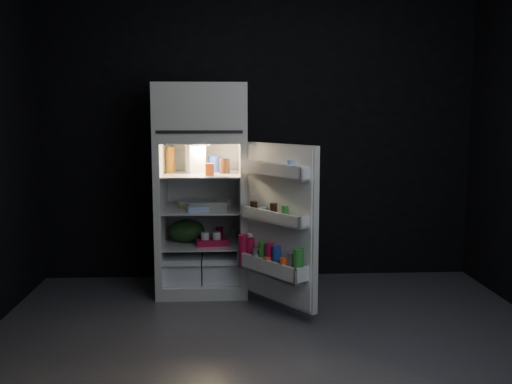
{
  "coord_description": "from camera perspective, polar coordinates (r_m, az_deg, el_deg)",
  "views": [
    {
      "loc": [
        -0.31,
        -3.59,
        1.54
      ],
      "look_at": [
        -0.06,
        1.0,
        0.9
      ],
      "focal_mm": 40.0,
      "sensor_mm": 36.0,
      "label": 1
    }
  ],
  "objects": [
    {
      "name": "pie",
      "position": [
        5.05,
        -6.16,
        -1.17
      ],
      "size": [
        0.34,
        0.34,
        0.04
      ],
      "primitive_type": "cylinder",
      "rotation": [
        0.0,
        0.0,
        0.11
      ],
      "color": "tan",
      "rests_on": "refrigerator"
    },
    {
      "name": "wall_back",
      "position": [
        5.3,
        0.27,
        5.87
      ],
      "size": [
        4.0,
        0.0,
        2.7
      ],
      "primitive_type": "cube",
      "color": "black",
      "rests_on": "ground"
    },
    {
      "name": "wall_front",
      "position": [
        1.92,
        6.29,
        2.3
      ],
      "size": [
        4.0,
        0.0,
        2.7
      ],
      "primitive_type": "cube",
      "color": "black",
      "rests_on": "ground"
    },
    {
      "name": "small_can_red",
      "position": [
        5.17,
        -3.66,
        -4.02
      ],
      "size": [
        0.08,
        0.08,
        0.09
      ],
      "primitive_type": "cylinder",
      "rotation": [
        0.0,
        0.0,
        -0.3
      ],
      "color": "#AC0E37",
      "rests_on": "refrigerator"
    },
    {
      "name": "small_can_silver",
      "position": [
        5.12,
        -2.15,
        -4.13
      ],
      "size": [
        0.08,
        0.08,
        0.09
      ],
      "primitive_type": "cylinder",
      "rotation": [
        0.0,
        0.0,
        -0.21
      ],
      "color": "silver",
      "rests_on": "refrigerator"
    },
    {
      "name": "floor",
      "position": [
        3.92,
        1.79,
        -15.22
      ],
      "size": [
        4.0,
        3.4,
        0.0
      ],
      "primitive_type": "cube",
      "color": "#515156",
      "rests_on": "ground"
    },
    {
      "name": "fridge_door",
      "position": [
        4.33,
        2.15,
        -3.54
      ],
      "size": [
        0.58,
        0.7,
        1.22
      ],
      "color": "silver",
      "rests_on": "ground"
    },
    {
      "name": "refrigerator",
      "position": [
        4.95,
        -5.42,
        1.1
      ],
      "size": [
        0.76,
        0.71,
        1.78
      ],
      "color": "silver",
      "rests_on": "ground"
    },
    {
      "name": "amber_bottle",
      "position": [
        5.0,
        -8.57,
        3.21
      ],
      "size": [
        0.11,
        0.11,
        0.22
      ],
      "primitive_type": "cylinder",
      "rotation": [
        0.0,
        0.0,
        0.32
      ],
      "color": "#BF791E",
      "rests_on": "refrigerator"
    },
    {
      "name": "jam_jar",
      "position": [
        4.89,
        -3.16,
        2.64
      ],
      "size": [
        0.12,
        0.12,
        0.13
      ],
      "primitive_type": "cylinder",
      "rotation": [
        0.0,
        0.0,
        0.28
      ],
      "color": "black",
      "rests_on": "refrigerator"
    },
    {
      "name": "wrapped_pkg",
      "position": [
        5.07,
        -3.4,
        -1.04
      ],
      "size": [
        0.15,
        0.14,
        0.05
      ],
      "primitive_type": "cube",
      "rotation": [
        0.0,
        0.0,
        0.28
      ],
      "color": "#F3E9C6",
      "rests_on": "refrigerator"
    },
    {
      "name": "flat_package",
      "position": [
        4.78,
        -5.85,
        -1.68
      ],
      "size": [
        0.19,
        0.13,
        0.04
      ],
      "primitive_type": "cube",
      "rotation": [
        0.0,
        0.0,
        0.27
      ],
      "color": "#88A9D2",
      "rests_on": "refrigerator"
    },
    {
      "name": "egg_carton",
      "position": [
        4.83,
        -4.79,
        -1.38
      ],
      "size": [
        0.32,
        0.13,
        0.07
      ],
      "primitive_type": "cube",
      "rotation": [
        0.0,
        0.0,
        -0.01
      ],
      "color": "gray",
      "rests_on": "refrigerator"
    },
    {
      "name": "small_carton",
      "position": [
        4.72,
        -4.66,
        2.27
      ],
      "size": [
        0.07,
        0.06,
        0.1
      ],
      "primitive_type": "cube",
      "rotation": [
        0.0,
        0.0,
        0.04
      ],
      "color": "#EC521B",
      "rests_on": "refrigerator"
    },
    {
      "name": "produce_bag",
      "position": [
        5.0,
        -6.93,
        -3.85
      ],
      "size": [
        0.38,
        0.35,
        0.2
      ],
      "primitive_type": "ellipsoid",
      "rotation": [
        0.0,
        0.0,
        0.35
      ],
      "color": "#193815",
      "rests_on": "refrigerator"
    },
    {
      "name": "yogurt_tray",
      "position": [
        4.87,
        -4.41,
        -5.02
      ],
      "size": [
        0.29,
        0.18,
        0.05
      ],
      "primitive_type": "cube",
      "rotation": [
        0.0,
        0.0,
        0.14
      ],
      "color": "#AC0E37",
      "rests_on": "refrigerator"
    },
    {
      "name": "milk_jug",
      "position": [
        4.92,
        -6.07,
        3.29
      ],
      "size": [
        0.18,
        0.18,
        0.24
      ],
      "primitive_type": "cube",
      "rotation": [
        0.0,
        0.0,
        0.34
      ],
      "color": "white",
      "rests_on": "refrigerator"
    },
    {
      "name": "mayo_jar",
      "position": [
        4.99,
        -4.17,
        2.8
      ],
      "size": [
        0.12,
        0.12,
        0.14
      ],
      "primitive_type": "cylinder",
      "rotation": [
        0.0,
        0.0,
        0.02
      ],
      "color": "#1D3AA0",
      "rests_on": "refrigerator"
    }
  ]
}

